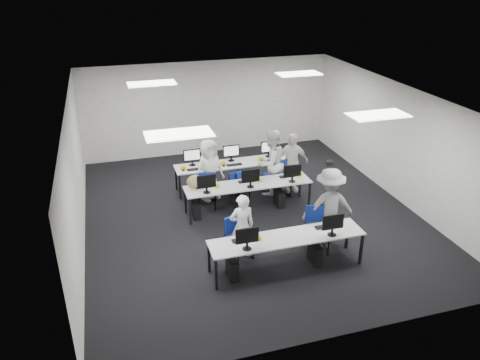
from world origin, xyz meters
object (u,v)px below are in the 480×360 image
object	(u,v)px
chair_7	(274,182)
student_1	(271,163)
desk_mid	(248,186)
chair_2	(208,197)
chair_3	(239,194)
chair_5	(198,191)
student_0	(242,227)
chair_0	(239,246)
chair_6	(240,188)
chair_1	(316,237)
student_3	(291,163)
chair_4	(279,185)
desk_front	(287,239)
photographer	(329,206)
student_2	(209,170)

from	to	relation	value
chair_7	student_1	size ratio (longest dim) A/B	0.54
desk_mid	chair_2	xyz separation A→B (m)	(-0.95, 0.46, -0.40)
chair_3	chair_2	bearing A→B (deg)	158.70
chair_3	chair_5	bearing A→B (deg)	134.06
chair_7	student_1	world-z (taller)	student_1
student_0	student_1	xyz separation A→B (m)	(1.62, 2.70, 0.17)
desk_mid	student_0	world-z (taller)	student_0
chair_0	chair_6	xyz separation A→B (m)	(0.83, 2.71, -0.03)
chair_0	chair_2	size ratio (longest dim) A/B	1.05
chair_1	student_3	xyz separation A→B (m)	(0.57, 2.90, 0.52)
chair_2	chair_4	bearing A→B (deg)	17.36
chair_4	chair_7	distance (m)	0.23
chair_0	chair_3	xyz separation A→B (m)	(0.73, 2.42, -0.04)
chair_6	chair_3	bearing A→B (deg)	-118.72
desk_mid	chair_7	world-z (taller)	chair_7
desk_front	chair_7	world-z (taller)	chair_7
chair_0	chair_4	xyz separation A→B (m)	(1.89, 2.54, -0.00)
desk_front	chair_6	world-z (taller)	chair_6
desk_front	chair_3	bearing A→B (deg)	91.90
chair_7	photographer	distance (m)	2.76
chair_1	chair_6	xyz separation A→B (m)	(-0.88, 2.89, -0.05)
chair_5	photographer	world-z (taller)	photographer
chair_4	chair_7	bearing A→B (deg)	88.38
chair_3	chair_5	distance (m)	1.10
student_1	photographer	world-z (taller)	student_1
chair_7	student_2	size ratio (longest dim) A/B	0.60
chair_3	student_0	distance (m)	2.55
chair_4	chair_6	xyz separation A→B (m)	(-1.06, 0.17, -0.03)
desk_front	chair_5	bearing A→B (deg)	107.30
chair_0	chair_5	size ratio (longest dim) A/B	1.11
chair_1	photographer	size ratio (longest dim) A/B	0.56
desk_mid	photographer	world-z (taller)	photographer
photographer	student_1	bearing A→B (deg)	-73.70
chair_6	student_2	distance (m)	0.97
chair_1	student_2	distance (m)	3.52
chair_1	student_3	bearing A→B (deg)	93.17
chair_0	student_0	distance (m)	0.45
chair_1	chair_3	xyz separation A→B (m)	(-0.98, 2.61, -0.05)
chair_4	student_0	world-z (taller)	student_0
chair_1	chair_7	size ratio (longest dim) A/B	1.00
chair_3	student_1	world-z (taller)	student_1
photographer	chair_5	bearing A→B (deg)	-42.51
chair_3	student_0	xyz separation A→B (m)	(-0.66, -2.41, 0.48)
student_0	chair_3	bearing A→B (deg)	-106.10
chair_6	student_3	xyz separation A→B (m)	(1.45, 0.01, 0.57)
desk_mid	student_2	bearing A→B (deg)	130.58
chair_4	student_1	xyz separation A→B (m)	(-0.20, 0.17, 0.61)
chair_2	student_2	xyz separation A→B (m)	(0.17, 0.45, 0.55)
chair_2	chair_3	bearing A→B (deg)	13.56
chair_2	chair_5	world-z (taller)	chair_2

